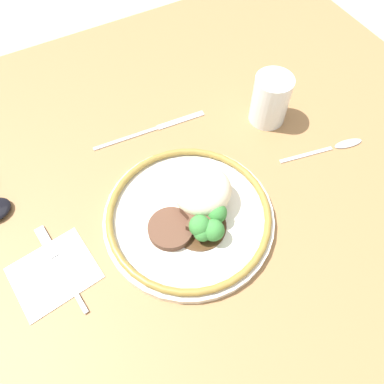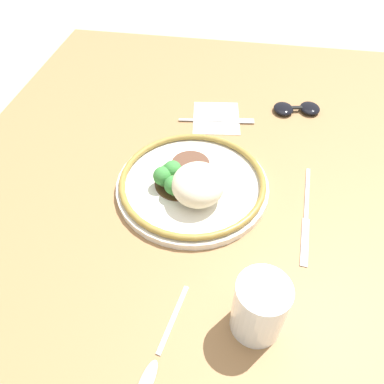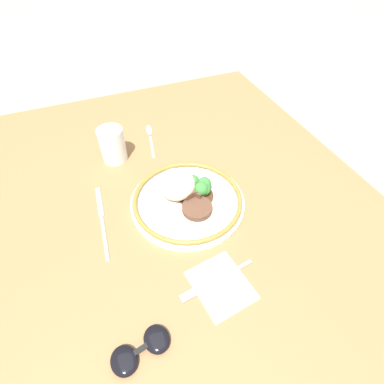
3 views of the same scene
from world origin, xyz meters
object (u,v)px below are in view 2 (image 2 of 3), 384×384
Objects in this scene: spoon at (154,365)px; sunglasses at (297,108)px; plate at (192,183)px; fork at (224,121)px; juice_glass at (259,309)px; knife at (306,216)px.

sunglasses is at bearing 173.05° from spoon.
plate is at bearing -168.58° from spoon.
juice_glass is at bearing -86.23° from fork.
fork is 1.00× the size of spoon.
juice_glass reaches higher than plate.
juice_glass is at bearing 132.33° from spoon.
spoon is 0.65m from sunglasses.
juice_glass is 0.16m from spoon.
juice_glass reaches higher than spoon.
plate reaches higher than knife.
knife is 1.98× the size of sunglasses.
plate is 0.23m from fork.
juice_glass is 0.23m from knife.
fork is at bearing -172.68° from spoon.
sunglasses is at bearing 145.88° from plate.
sunglasses is (-0.07, 0.16, 0.00)m from fork.
plate is 2.86× the size of juice_glass.
knife is 0.33m from sunglasses.
sunglasses reaches higher than spoon.
fork is at bearing -141.46° from knife.
juice_glass is 0.43× the size of knife.
sunglasses is (-0.30, 0.20, -0.01)m from plate.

